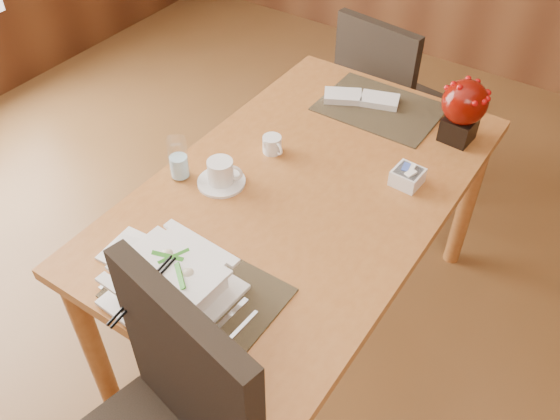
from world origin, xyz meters
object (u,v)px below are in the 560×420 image
Objects in this scene: coffee_cup at (221,174)px; creamer_jug at (272,144)px; sugar_caddy at (407,177)px; soup_setting at (171,284)px; bread_plate at (132,252)px; far_chair at (384,95)px; water_glass at (178,158)px; berry_decor at (464,108)px; dining_table at (303,207)px.

coffee_cup is 1.87× the size of creamer_jug.
soup_setting is at bearing -111.96° from sugar_caddy.
soup_setting is at bearing -14.77° from bread_plate.
soup_setting is 3.66× the size of creamer_jug.
creamer_jug is 0.09× the size of far_chair.
water_glass is at bearing 132.13° from soup_setting.
coffee_cup is 1.75× the size of sugar_caddy.
bread_plate is at bearing -118.43° from berry_decor.
berry_decor is 1.22m from bread_plate.
soup_setting is 1.18m from berry_decor.
water_glass is 0.17× the size of far_chair.
coffee_cup reaches higher than dining_table.
water_glass is 1.24m from far_chair.
berry_decor is 1.57× the size of bread_plate.
water_glass is 0.76m from sugar_caddy.
far_chair is at bearing 97.82° from soup_setting.
berry_decor is at bearing 61.57° from bread_plate.
far_chair is at bearing 119.51° from sugar_caddy.
sugar_caddy is at bearing -97.54° from berry_decor.
far_chair is (0.02, 0.90, -0.26)m from creamer_jug.
water_glass is at bearing -159.98° from coffee_cup.
bread_plate is at bearing 168.41° from soup_setting.
far_chair is (-0.13, 1.59, -0.29)m from soup_setting.
sugar_caddy is (0.28, 0.20, 0.12)m from dining_table.
sugar_caddy is at bearing 33.86° from coffee_cup.
water_glass is 0.65× the size of berry_decor.
coffee_cup is 0.68× the size of berry_decor.
creamer_jug is 0.93× the size of sugar_caddy.
coffee_cup is at bearing 94.86° from far_chair.
bread_plate is (0.11, -0.35, -0.07)m from water_glass.
bread_plate is (-0.02, -0.40, -0.03)m from coffee_cup.
far_chair is at bearing 86.83° from bread_plate.
coffee_cup is 0.62m from sugar_caddy.
far_chair is (-0.49, 0.47, -0.37)m from berry_decor.
sugar_caddy is 0.35m from berry_decor.
berry_decor is at bearing 58.70° from dining_table.
creamer_jug reaches higher than dining_table.
soup_setting is 2.05× the size of water_glass.
creamer_jug is at bearing 84.07° from bread_plate.
berry_decor is (0.04, 0.33, 0.11)m from sugar_caddy.
dining_table is 0.36m from sugar_caddy.
soup_setting is 0.52m from water_glass.
far_chair is (0.20, 1.19, -0.31)m from water_glass.
far_chair reaches higher than creamer_jug.
soup_setting is at bearing -67.21° from coffee_cup.
creamer_jug is at bearing 105.32° from soup_setting.
water_glass reaches higher than bread_plate.
coffee_cup is 1.05× the size of water_glass.
soup_setting is at bearing 102.58° from far_chair.
coffee_cup is 1.17m from far_chair.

